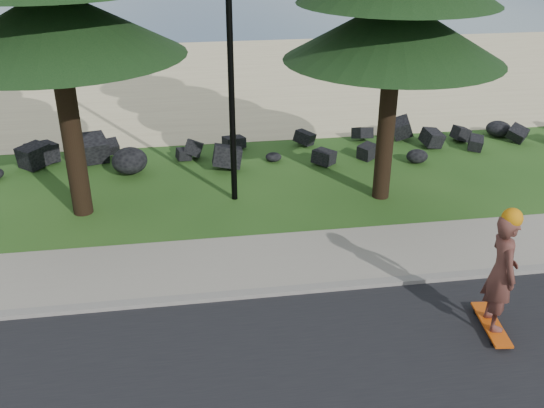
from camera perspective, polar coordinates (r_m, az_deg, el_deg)
name	(u,v)px	position (r m, az deg, el deg)	size (l,w,h in m)	color
ground	(250,269)	(11.78, -2.04, -6.17)	(160.00, 160.00, 0.00)	#214916
kerb	(256,294)	(11.01, -1.49, -8.44)	(160.00, 0.20, 0.10)	gray
sidewalk	(249,262)	(11.93, -2.16, -5.50)	(160.00, 2.00, 0.08)	gray
beach_sand	(208,79)	(25.22, -6.02, 11.61)	(160.00, 15.00, 0.01)	#CCBA88
seawall_boulders	(226,161)	(16.76, -4.31, 4.04)	(60.00, 2.40, 1.10)	black
lamp_post	(229,21)	(13.31, -4.04, 16.76)	(0.25, 0.14, 8.14)	black
skateboarder	(501,273)	(10.27, 20.79, -6.05)	(0.56, 1.22, 2.23)	#CF4C0C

